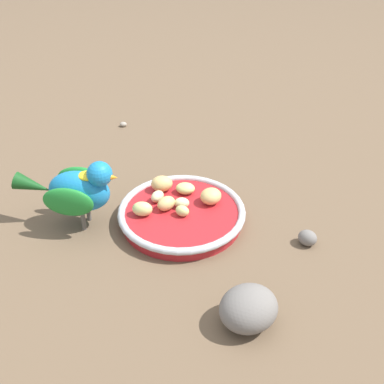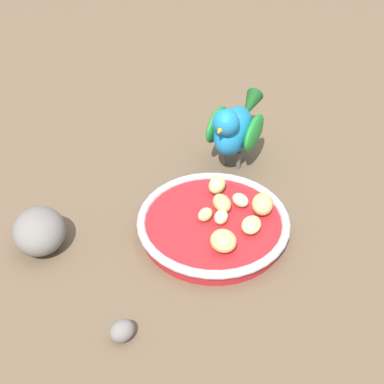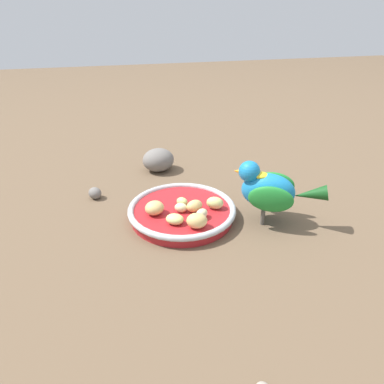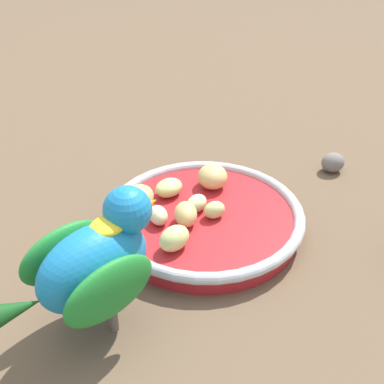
% 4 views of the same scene
% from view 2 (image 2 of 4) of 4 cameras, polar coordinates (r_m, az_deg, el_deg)
% --- Properties ---
extents(ground_plane, '(4.00, 4.00, 0.00)m').
position_cam_2_polar(ground_plane, '(0.79, 3.67, -3.58)').
color(ground_plane, brown).
extents(feeding_bowl, '(0.22, 0.22, 0.03)m').
position_cam_2_polar(feeding_bowl, '(0.76, 2.35, -3.50)').
color(feeding_bowl, '#AD1E23').
rests_on(feeding_bowl, ground_plane).
extents(apple_piece_0, '(0.03, 0.03, 0.02)m').
position_cam_2_polar(apple_piece_0, '(0.75, 1.46, -2.49)').
color(apple_piece_0, '#C6D17A').
rests_on(apple_piece_0, feeding_bowl).
extents(apple_piece_1, '(0.03, 0.03, 0.02)m').
position_cam_2_polar(apple_piece_1, '(0.75, 3.22, -2.75)').
color(apple_piece_1, beige).
rests_on(apple_piece_1, feeding_bowl).
extents(apple_piece_2, '(0.04, 0.04, 0.02)m').
position_cam_2_polar(apple_piece_2, '(0.74, 6.52, -3.62)').
color(apple_piece_2, '#C6D17A').
rests_on(apple_piece_2, feeding_bowl).
extents(apple_piece_3, '(0.04, 0.04, 0.03)m').
position_cam_2_polar(apple_piece_3, '(0.80, 2.77, 0.80)').
color(apple_piece_3, '#C6D17A').
rests_on(apple_piece_3, feeding_bowl).
extents(apple_piece_4, '(0.05, 0.05, 0.03)m').
position_cam_2_polar(apple_piece_4, '(0.71, 3.46, -5.37)').
color(apple_piece_4, tan).
rests_on(apple_piece_4, feeding_bowl).
extents(apple_piece_5, '(0.04, 0.04, 0.02)m').
position_cam_2_polar(apple_piece_5, '(0.77, 3.30, -1.23)').
color(apple_piece_5, tan).
rests_on(apple_piece_5, feeding_bowl).
extents(apple_piece_6, '(0.03, 0.03, 0.02)m').
position_cam_2_polar(apple_piece_6, '(0.78, 5.32, -0.90)').
color(apple_piece_6, beige).
rests_on(apple_piece_6, feeding_bowl).
extents(apple_piece_7, '(0.04, 0.05, 0.03)m').
position_cam_2_polar(apple_piece_7, '(0.77, 7.71, -1.26)').
color(apple_piece_7, tan).
rests_on(apple_piece_7, feeding_bowl).
extents(parrot, '(0.12, 0.17, 0.13)m').
position_cam_2_polar(parrot, '(0.87, 4.67, 7.09)').
color(parrot, '#59544C').
rests_on(parrot, ground_plane).
extents(rock_large, '(0.08, 0.09, 0.06)m').
position_cam_2_polar(rock_large, '(0.76, -16.42, -4.13)').
color(rock_large, slate).
rests_on(rock_large, ground_plane).
extents(pebble_1, '(0.04, 0.04, 0.03)m').
position_cam_2_polar(pebble_1, '(0.65, -7.68, -14.86)').
color(pebble_1, slate).
rests_on(pebble_1, ground_plane).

